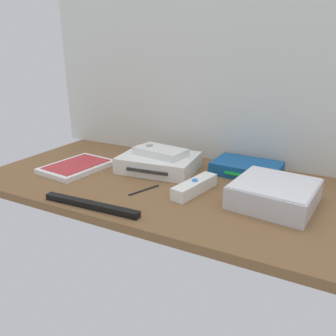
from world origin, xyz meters
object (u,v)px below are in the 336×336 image
Objects in this scene: remote_wand at (195,187)px; sensor_bar at (91,205)px; game_console at (159,162)px; network_router at (247,168)px; remote_classic_pad at (161,152)px; stylus_pen at (144,189)px; game_case at (77,166)px; mini_computer at (274,193)px.

remote_wand is 24.86cm from sensor_bar.
remote_wand is at bearing 44.75° from sensor_bar.
network_router is at bearing 13.76° from game_console.
network_router reaches higher than sensor_bar.
remote_wand is at bearing -109.44° from network_router.
remote_wand is at bearing -26.49° from remote_classic_pad.
game_console is at bearing -126.38° from remote_classic_pad.
stylus_pen is at bearing -67.80° from remote_classic_pad.
game_console is at bearing 105.21° from stylus_pen.
game_case is 2.27× the size of stylus_pen.
remote_wand is 19.01cm from remote_classic_pad.
mini_computer reaches higher than sensor_bar.
network_router is at bearing 78.54° from remote_wand.
network_router is (44.82, 18.64, 0.94)cm from game_case.
remote_wand is (15.59, -10.33, -0.69)cm from game_console.
mini_computer is (33.83, -8.30, 0.44)cm from game_console.
remote_classic_pad is (-15.23, 10.69, 3.90)cm from remote_wand.
mini_computer is 1.24× the size of remote_wand.
game_case is at bearing 169.72° from stylus_pen.
remote_classic_pad is at bearing 39.52° from game_console.
mini_computer is at bearing 12.91° from stylus_pen.
mini_computer is 1.22× the size of remote_classic_pad.
game_case is (-55.31, -2.18, -1.88)cm from mini_computer.
remote_classic_pad is 16.70cm from stylus_pen.
sensor_bar is at bearing -149.85° from mini_computer.
remote_classic_pad is at bearing 156.22° from remote_wand.
stylus_pen is at bearing -167.09° from mini_computer.
game_case is 37.08cm from remote_wand.
remote_classic_pad is (-22.98, -7.81, 3.71)cm from network_router.
game_case is at bearing -154.12° from network_router.
game_console reaches higher than sensor_bar.
mini_computer is 2.09× the size of stylus_pen.
game_console is at bearing -157.42° from network_router.
game_console is 23.94cm from game_case.
network_router is at bearing 29.18° from game_case.
sensor_bar reaches higher than stylus_pen.
network_router is (-10.49, 16.46, -0.94)cm from mini_computer.
sensor_bar is at bearing -97.93° from game_console.
mini_computer is 34.68cm from remote_classic_pad.
network_router and remote_wand have the same top height.
sensor_bar is (20.28, -18.17, -0.06)cm from game_case.
game_console is 15.77cm from stylus_pen.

